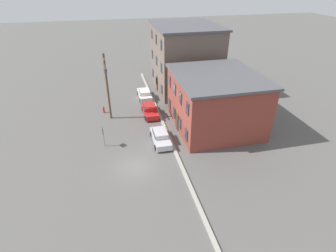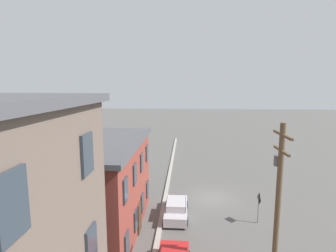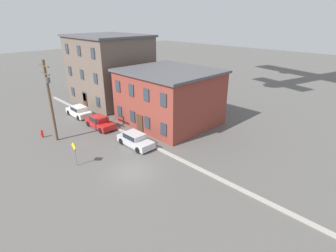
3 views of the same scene
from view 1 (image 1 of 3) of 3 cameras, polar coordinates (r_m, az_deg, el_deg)
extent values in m
plane|color=#565451|center=(27.55, -6.84, -8.68)|extent=(200.00, 200.00, 0.00)
cube|color=#9E998E|center=(28.13, 2.34, -7.30)|extent=(56.00, 0.36, 0.16)
cube|color=#66564C|center=(44.53, 3.71, 14.42)|extent=(11.59, 9.45, 10.07)
cube|color=#4C4C51|center=(43.39, 3.95, 21.01)|extent=(12.09, 9.95, 0.30)
cube|color=#2D3842|center=(48.09, -3.34, 11.46)|extent=(0.90, 0.10, 1.40)
cube|color=#2D3842|center=(47.11, -3.46, 15.33)|extent=(0.90, 0.10, 1.40)
cube|color=#2D3842|center=(46.35, -3.60, 19.33)|extent=(0.90, 0.10, 1.40)
cube|color=#2D3842|center=(44.51, -2.45, 9.90)|extent=(0.90, 0.10, 1.40)
cube|color=#2D3842|center=(43.44, -2.55, 14.04)|extent=(0.90, 0.10, 1.40)
cube|color=#2D3842|center=(42.62, -2.65, 18.38)|extent=(0.90, 0.10, 1.40)
cube|color=#2D3842|center=(40.98, -1.42, 8.05)|extent=(0.90, 0.10, 1.40)
cube|color=#2D3842|center=(39.82, -1.48, 12.52)|extent=(0.90, 0.10, 1.40)
cube|color=#2D3842|center=(38.92, -1.54, 17.23)|extent=(0.90, 0.10, 1.40)
cube|color=#472D1E|center=(44.71, -2.43, 9.20)|extent=(1.10, 0.10, 2.20)
cube|color=brown|center=(33.46, 10.20, 5.18)|extent=(10.91, 9.70, 6.54)
cube|color=#4C4C51|center=(32.17, 10.76, 10.70)|extent=(11.41, 10.20, 0.30)
cube|color=#2D3842|center=(36.24, 0.32, 4.86)|extent=(0.90, 0.10, 1.40)
cube|color=#2D3842|center=(34.95, 0.33, 9.71)|extent=(0.90, 0.10, 1.40)
cube|color=#2D3842|center=(33.87, 1.38, 2.92)|extent=(0.90, 0.10, 1.40)
cube|color=#2D3842|center=(32.49, 1.45, 8.04)|extent=(0.90, 0.10, 1.40)
cube|color=#2D3842|center=(31.56, 2.59, 0.69)|extent=(0.90, 0.10, 1.40)
cube|color=#2D3842|center=(30.07, 2.74, 6.10)|extent=(0.90, 0.10, 1.40)
cube|color=#2D3842|center=(29.32, 4.00, -1.90)|extent=(0.90, 0.10, 1.40)
cube|color=#2D3842|center=(27.71, 4.24, 3.83)|extent=(0.90, 0.10, 1.40)
cube|color=#472D1E|center=(32.97, 1.95, 1.02)|extent=(1.10, 0.10, 2.20)
cube|color=silver|center=(41.90, -5.13, 6.75)|extent=(4.40, 1.80, 0.70)
cube|color=silver|center=(41.47, -5.12, 7.44)|extent=(2.20, 1.51, 0.55)
cube|color=#1E232D|center=(41.47, -5.12, 7.44)|extent=(2.02, 1.58, 0.48)
cylinder|color=black|center=(43.21, -6.52, 7.14)|extent=(0.66, 0.22, 0.66)
cylinder|color=black|center=(43.40, -4.28, 7.37)|extent=(0.66, 0.22, 0.66)
cylinder|color=black|center=(40.57, -6.00, 5.57)|extent=(0.66, 0.22, 0.66)
cylinder|color=black|center=(40.78, -3.62, 5.82)|extent=(0.66, 0.22, 0.66)
cube|color=#B21E1E|center=(36.68, -3.95, 3.19)|extent=(4.40, 1.80, 0.70)
cube|color=#B21E1E|center=(36.57, -4.03, 4.20)|extent=(2.20, 1.51, 0.55)
cube|color=#1E232D|center=(36.57, -4.03, 4.20)|extent=(2.02, 1.58, 0.48)
cylinder|color=black|center=(35.63, -2.20, 2.01)|extent=(0.66, 0.22, 0.66)
cylinder|color=black|center=(35.40, -4.90, 1.71)|extent=(0.66, 0.22, 0.66)
cylinder|color=black|center=(38.17, -3.04, 4.03)|extent=(0.66, 0.22, 0.66)
cylinder|color=black|center=(37.95, -5.57, 3.76)|extent=(0.66, 0.22, 0.66)
cube|color=#B7B7BC|center=(30.66, -1.61, -2.69)|extent=(4.40, 1.80, 0.70)
cube|color=#B7B7BC|center=(30.49, -1.70, -1.51)|extent=(2.20, 1.51, 0.55)
cube|color=#1E232D|center=(30.49, -1.70, -1.51)|extent=(2.02, 1.58, 0.48)
cylinder|color=black|center=(29.75, 0.57, -4.30)|extent=(0.66, 0.22, 0.66)
cylinder|color=black|center=(29.46, -2.66, -4.72)|extent=(0.66, 0.22, 0.66)
cylinder|color=black|center=(32.11, -0.64, -1.43)|extent=(0.66, 0.22, 0.66)
cylinder|color=black|center=(31.85, -3.63, -1.79)|extent=(0.66, 0.22, 0.66)
cylinder|color=slate|center=(30.51, -13.82, -2.42)|extent=(0.08, 0.08, 2.34)
cube|color=yellow|center=(30.07, -14.07, -1.06)|extent=(0.90, 0.03, 0.90)
cube|color=black|center=(30.07, -14.05, -1.06)|extent=(0.97, 0.02, 0.97)
cylinder|color=brown|center=(34.98, -13.05, 8.11)|extent=(0.28, 0.28, 8.88)
cube|color=brown|center=(33.76, -13.82, 14.14)|extent=(2.40, 0.12, 0.12)
cube|color=brown|center=(33.98, -13.65, 12.85)|extent=(2.00, 0.12, 0.12)
cylinder|color=#515156|center=(33.83, -13.51, 11.71)|extent=(0.44, 0.44, 0.55)
cylinder|color=red|center=(38.34, -13.79, 3.39)|extent=(0.24, 0.24, 0.80)
sphere|color=red|center=(38.14, -13.87, 3.99)|extent=(0.22, 0.22, 0.22)
cylinder|color=red|center=(38.33, -14.04, 3.42)|extent=(0.10, 0.12, 0.10)
camera|label=2|loc=(46.18, -8.17, 21.91)|focal=28.00mm
camera|label=3|loc=(12.12, -68.68, -12.67)|focal=28.00mm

